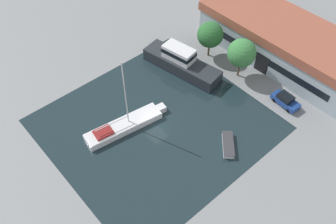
{
  "coord_description": "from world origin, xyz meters",
  "views": [
    {
      "loc": [
        26.4,
        -21.03,
        40.72
      ],
      "look_at": [
        0.0,
        2.15,
        1.0
      ],
      "focal_mm": 40.0,
      "sensor_mm": 36.0,
      "label": 1
    }
  ],
  "objects": [
    {
      "name": "quay_tree_near_building",
      "position": [
        0.76,
        16.23,
        4.54
      ],
      "size": [
        4.38,
        4.38,
        6.74
      ],
      "color": "brown",
      "rests_on": "ground"
    },
    {
      "name": "sailboat_moored",
      "position": [
        -2.45,
        -3.79,
        0.58
      ],
      "size": [
        4.22,
        12.43,
        11.75
      ],
      "rotation": [
        0.0,
        0.0,
        -0.15
      ],
      "color": "silver",
      "rests_on": "water_canal"
    },
    {
      "name": "small_dinghy",
      "position": [
        9.28,
        4.72,
        0.37
      ],
      "size": [
        4.06,
        3.94,
        0.71
      ],
      "rotation": [
        0.0,
        0.0,
        3.96
      ],
      "color": "silver",
      "rests_on": "water_canal"
    },
    {
      "name": "motor_cruiser",
      "position": [
        -6.27,
        10.42,
        1.5
      ],
      "size": [
        13.76,
        6.02,
        4.1
      ],
      "rotation": [
        0.0,
        0.0,
        1.76
      ],
      "color": "#23282D",
      "rests_on": "water_canal"
    },
    {
      "name": "warehouse_building",
      "position": [
        2.43,
        24.95,
        3.18
      ],
      "size": [
        28.51,
        11.5,
        6.29
      ],
      "rotation": [
        0.0,
        0.0,
        0.02
      ],
      "color": "#99A8B2",
      "rests_on": "ground"
    },
    {
      "name": "water_canal",
      "position": [
        0.0,
        0.0,
        0.0
      ],
      "size": [
        27.09,
        28.72,
        0.01
      ],
      "primitive_type": "cube",
      "color": "#19282D",
      "rests_on": "ground"
    },
    {
      "name": "parked_car",
      "position": [
        9.53,
        16.73,
        0.84
      ],
      "size": [
        4.35,
        2.09,
        1.68
      ],
      "rotation": [
        0.0,
        0.0,
        4.66
      ],
      "color": "navy",
      "rests_on": "ground"
    },
    {
      "name": "ground_plane",
      "position": [
        0.0,
        0.0,
        0.0
      ],
      "size": [
        440.0,
        440.0,
        0.0
      ],
      "primitive_type": "plane",
      "color": "gray"
    },
    {
      "name": "quay_tree_by_water",
      "position": [
        -5.83,
        16.26,
        4.18
      ],
      "size": [
        4.23,
        4.23,
        6.31
      ],
      "color": "brown",
      "rests_on": "ground"
    }
  ]
}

